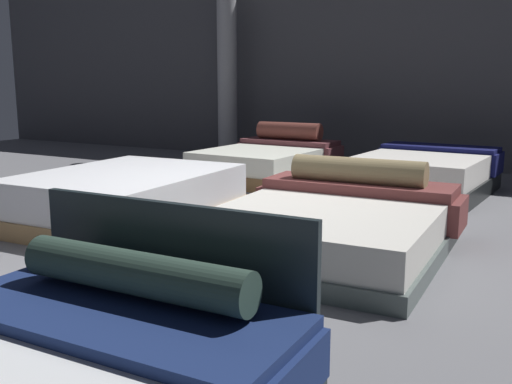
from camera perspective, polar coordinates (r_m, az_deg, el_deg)
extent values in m
cube|color=slate|center=(5.07, -3.88, -4.63)|extent=(18.00, 18.00, 0.02)
cube|color=#47474C|center=(9.61, 13.62, 12.97)|extent=(18.00, 0.06, 3.50)
cube|color=black|center=(2.77, -8.35, -9.08)|extent=(1.48, 0.08, 0.79)
cube|color=navy|center=(2.51, -13.32, -11.58)|extent=(1.57, 0.70, 0.05)
cylinder|color=#283C33|center=(2.54, -11.81, -7.78)|extent=(1.13, 0.22, 0.19)
cube|color=#9B774C|center=(5.73, -12.50, -2.11)|extent=(1.69, 2.12, 0.16)
cube|color=white|center=(5.68, -12.60, 0.31)|extent=(1.63, 2.06, 0.33)
cube|color=#4F5A58|center=(4.60, 7.31, -5.30)|extent=(1.74, 2.09, 0.13)
cube|color=silver|center=(4.55, 7.37, -2.95)|extent=(1.68, 2.02, 0.25)
cube|color=brown|center=(5.17, 10.09, 0.57)|extent=(1.66, 0.61, 0.09)
cube|color=brown|center=(5.51, 1.64, -0.50)|extent=(0.11, 0.54, 0.26)
cube|color=brown|center=(5.03, 19.22, -2.19)|extent=(0.11, 0.54, 0.26)
cylinder|color=olive|center=(5.11, 9.98, 2.00)|extent=(1.17, 0.29, 0.24)
cube|color=brown|center=(8.09, 0.93, 1.92)|extent=(1.52, 2.02, 0.17)
cube|color=white|center=(8.06, 0.94, 3.40)|extent=(1.46, 1.96, 0.25)
cube|color=brown|center=(8.64, 3.31, 4.94)|extent=(1.44, 0.59, 0.07)
cube|color=brown|center=(9.02, -0.75, 4.13)|extent=(0.09, 0.53, 0.27)
cube|color=brown|center=(8.33, 7.67, 3.48)|extent=(0.09, 0.53, 0.27)
cylinder|color=brown|center=(8.61, 3.28, 6.01)|extent=(1.00, 0.30, 0.25)
cube|color=black|center=(7.29, 16.07, 0.61)|extent=(1.53, 1.98, 0.20)
cube|color=white|center=(7.25, 16.17, 2.44)|extent=(1.47, 1.92, 0.27)
cube|color=#12154A|center=(7.86, 17.62, 4.18)|extent=(1.43, 0.61, 0.05)
cube|color=#12154A|center=(8.09, 12.71, 3.46)|extent=(0.08, 0.54, 0.26)
cube|color=#12154A|center=(7.73, 22.63, 2.56)|extent=(0.08, 0.54, 0.26)
cylinder|color=#99999E|center=(10.30, -2.85, 13.08)|extent=(0.34, 0.34, 3.50)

